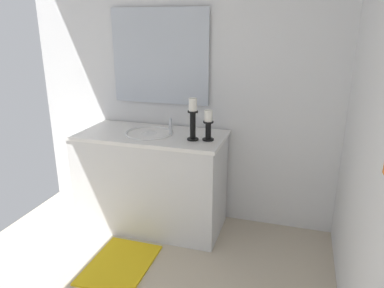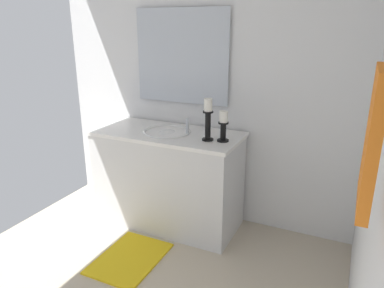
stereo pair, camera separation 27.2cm
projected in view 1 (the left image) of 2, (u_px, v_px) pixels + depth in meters
name	position (u px, v px, depth m)	size (l,w,h in m)	color
wall_left	(181.00, 83.00, 3.12)	(0.04, 2.75, 2.45)	white
vanity_cabinet	(151.00, 180.00, 3.12)	(0.58, 1.27, 0.85)	silver
sink_basin	(150.00, 138.00, 3.00)	(0.40, 0.40, 0.24)	white
mirror	(160.00, 57.00, 3.06)	(0.02, 0.86, 0.79)	silver
candle_holder_tall	(208.00, 125.00, 2.77)	(0.09, 0.09, 0.24)	black
candle_holder_short	(193.00, 118.00, 2.77)	(0.09, 0.09, 0.33)	black
bath_mat	(120.00, 264.00, 2.69)	(0.60, 0.44, 0.02)	yellow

